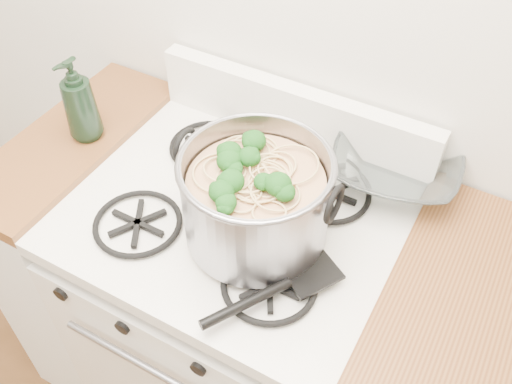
% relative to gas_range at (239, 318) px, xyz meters
% --- Properties ---
extents(gas_range, '(0.76, 0.66, 0.92)m').
position_rel_gas_range_xyz_m(gas_range, '(0.00, 0.00, 0.00)').
color(gas_range, white).
rests_on(gas_range, ground).
extents(counter_left, '(0.25, 0.65, 0.92)m').
position_rel_gas_range_xyz_m(counter_left, '(-0.51, 0.00, 0.02)').
color(counter_left, silver).
rests_on(counter_left, ground).
extents(stock_pot, '(0.35, 0.32, 0.22)m').
position_rel_gas_range_xyz_m(stock_pot, '(0.08, -0.04, 0.59)').
color(stock_pot, gray).
rests_on(stock_pot, gas_range).
extents(spatula, '(0.41, 0.41, 0.02)m').
position_rel_gas_range_xyz_m(spatula, '(0.24, -0.09, 0.50)').
color(spatula, black).
rests_on(spatula, gas_range).
extents(glass_bowl, '(0.14, 0.14, 0.03)m').
position_rel_gas_range_xyz_m(glass_bowl, '(0.29, 0.27, 0.50)').
color(glass_bowl, white).
rests_on(glass_bowl, gas_range).
extents(bottle, '(0.10, 0.10, 0.23)m').
position_rel_gas_range_xyz_m(bottle, '(-0.46, 0.03, 0.60)').
color(bottle, black).
rests_on(bottle, counter_left).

